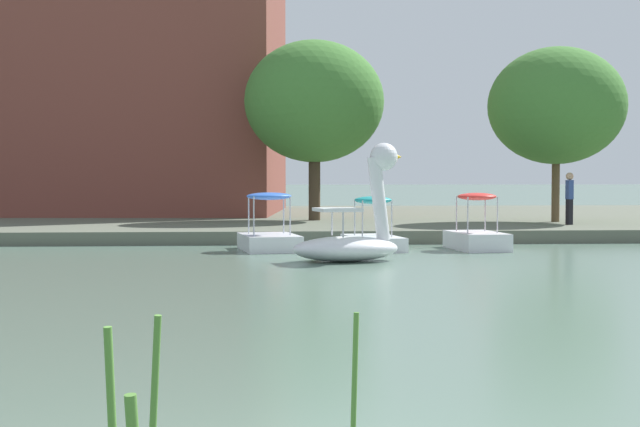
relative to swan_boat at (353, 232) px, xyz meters
name	(u,v)px	position (x,y,z in m)	size (l,w,h in m)	color
shore_bank_far	(264,219)	(-1.95, 17.75, -0.48)	(139.16, 25.02, 0.39)	#5B6051
swan_boat	(353,232)	(0.00, 0.00, 0.00)	(2.73, 1.81, 2.73)	white
pedal_boat_red	(477,234)	(3.69, 3.22, -0.24)	(1.40, 2.36, 1.53)	white
pedal_boat_teal	(373,236)	(0.88, 3.25, -0.30)	(1.57, 2.42, 1.44)	white
pedal_boat_blue	(269,235)	(-1.89, 3.34, -0.25)	(1.76, 2.48, 1.54)	white
tree_sapling_by_fence	(314,102)	(-0.12, 12.33, 4.06)	(5.97, 5.60, 6.59)	#423323
tree_broadleaf_right	(556,106)	(8.31, 10.47, 3.81)	(6.37, 6.38, 6.16)	brown
person_on_path	(569,196)	(8.11, 8.49, 0.68)	(0.25, 0.25, 1.73)	black
apartment_block	(84,61)	(-10.10, 21.23, 6.64)	(17.68, 12.52, 13.85)	brown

